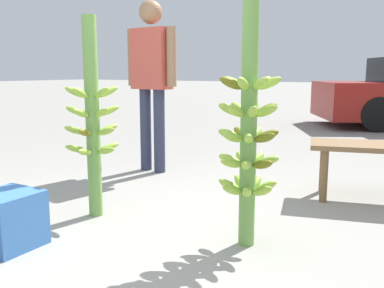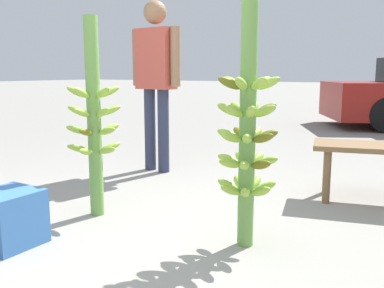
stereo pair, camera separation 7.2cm
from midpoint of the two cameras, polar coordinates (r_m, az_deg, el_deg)
The scene contains 5 objects.
ground_plane at distance 2.66m, azimuth -7.70°, elevation -13.51°, with size 80.00×80.00×0.00m, color gray.
banana_stalk_left at distance 3.12m, azimuth -12.29°, elevation 3.25°, with size 0.41×0.41×1.42m.
banana_stalk_center at distance 2.51m, azimuth 8.23°, elevation 2.62°, with size 0.38×0.38×1.60m.
vendor_person at distance 4.45m, azimuth -4.38°, elevation 9.73°, with size 0.63×0.23×1.74m.
produce_crate at distance 2.83m, azimuth -22.55°, elevation -9.10°, with size 0.33×0.33×0.33m.
Camera 2 is at (1.60, -1.86, 1.04)m, focal length 40.00 mm.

